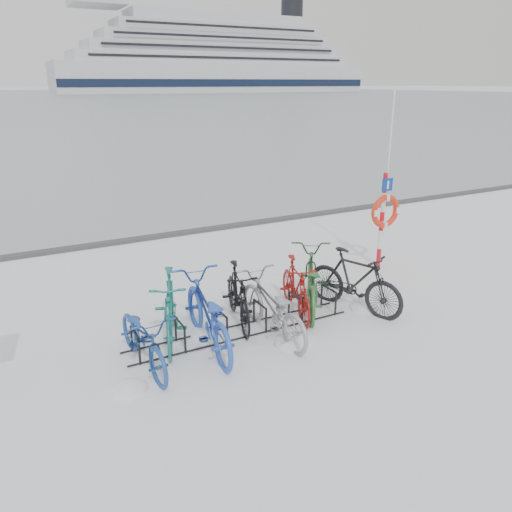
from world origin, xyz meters
name	(u,v)px	position (x,y,z in m)	size (l,w,h in m)	color
ground	(241,332)	(0.00, 0.00, 0.00)	(900.00, 900.00, 0.00)	white
quay_edge	(144,238)	(0.00, 5.90, 0.05)	(400.00, 0.25, 0.10)	#3F3F42
bike_rack	(241,322)	(0.00, 0.00, 0.18)	(4.00, 0.48, 0.46)	black
lifebuoy_station	(385,211)	(4.21, 1.33, 1.32)	(0.75, 0.22, 3.92)	red
cruise_ferry	(216,62)	(83.90, 192.70, 11.54)	(128.94, 24.34, 42.36)	silver
bike_0	(143,336)	(-1.73, -0.26, 0.48)	(0.64, 1.84, 0.96)	#20458E
bike_1	(170,307)	(-1.12, 0.31, 0.59)	(0.55, 1.95, 1.17)	#197566
bike_2	(206,312)	(-0.68, -0.15, 0.59)	(0.78, 2.25, 1.18)	blue
bike_3	(238,294)	(0.13, 0.37, 0.54)	(0.50, 1.79, 1.07)	black
bike_4	(272,305)	(0.41, -0.32, 0.54)	(0.71, 2.04, 1.07)	gray
bike_5	(296,286)	(1.21, 0.21, 0.53)	(0.50, 1.75, 1.05)	maroon
bike_6	(311,278)	(1.61, 0.32, 0.57)	(0.75, 2.17, 1.14)	#2B612F
bike_7	(355,280)	(2.25, -0.16, 0.59)	(0.55, 1.96, 1.18)	black
snow_drifts	(283,330)	(0.66, -0.29, 0.00)	(5.22, 1.78, 0.23)	white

